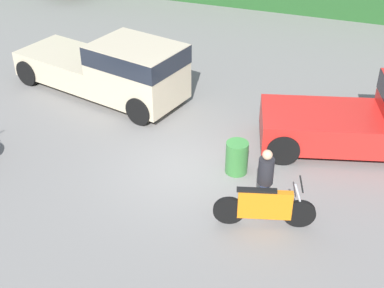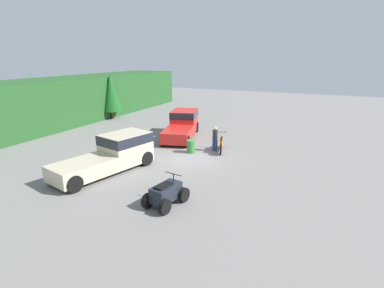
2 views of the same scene
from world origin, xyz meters
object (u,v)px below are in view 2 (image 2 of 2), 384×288
Objects in this scene: quad_atv at (166,194)px; pickup_truck_second at (113,153)px; pickup_truck_red at (182,124)px; steel_barrel at (191,146)px; rider_person at (215,138)px; dirt_bike at (221,144)px.

pickup_truck_second is at bearing 72.64° from quad_atv.
pickup_truck_red is 0.99× the size of pickup_truck_second.
steel_barrel is at bearing -15.73° from pickup_truck_second.
pickup_truck_second is 2.85× the size of quad_atv.
quad_atv is 1.27× the size of rider_person.
dirt_bike is 2.13m from steel_barrel.
rider_person reaches higher than steel_barrel.
pickup_truck_red is 6.99× the size of steel_barrel.
dirt_bike is 8.46m from quad_atv.
pickup_truck_second is at bearing 127.18° from dirt_bike.
rider_person reaches higher than dirt_bike.
pickup_truck_second reaches higher than rider_person.
quad_atv reaches higher than dirt_bike.
pickup_truck_red reaches higher than rider_person.
pickup_truck_red is at bearing 43.19° from dirt_bike.
quad_atv is 2.48× the size of steel_barrel.
quad_atv is at bearing -172.54° from pickup_truck_red.
dirt_bike is at bearing 12.15° from quad_atv.
dirt_bike is 1.03× the size of quad_atv.
dirt_bike is 0.63m from rider_person.
rider_person is at bearing -140.29° from pickup_truck_red.
steel_barrel is (-1.04, 1.35, -0.50)m from rider_person.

